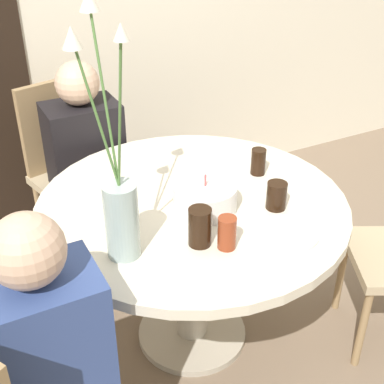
# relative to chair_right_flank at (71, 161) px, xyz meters

# --- Properties ---
(ground_plane) EXTENTS (16.00, 16.00, 0.00)m
(ground_plane) POSITION_rel_chair_right_flank_xyz_m (0.23, -0.90, -0.51)
(ground_plane) COLOR #7A6651
(dining_table) EXTENTS (1.18, 1.18, 0.70)m
(dining_table) POSITION_rel_chair_right_flank_xyz_m (0.23, -0.90, 0.06)
(dining_table) COLOR beige
(dining_table) RESTS_ON ground_plane
(chair_right_flank) EXTENTS (0.49, 0.49, 0.90)m
(chair_right_flank) POSITION_rel_chair_right_flank_xyz_m (0.00, 0.00, 0.00)
(chair_right_flank) COLOR tan
(chair_right_flank) RESTS_ON ground_plane
(birthday_cake) EXTENTS (0.23, 0.23, 0.14)m
(birthday_cake) POSITION_rel_chair_right_flank_xyz_m (0.25, -0.97, 0.24)
(birthday_cake) COLOR white
(birthday_cake) RESTS_ON dining_table
(flower_vase) EXTENTS (0.16, 0.26, 0.80)m
(flower_vase) POSITION_rel_chair_right_flank_xyz_m (-0.12, -1.08, 0.41)
(flower_vase) COLOR #9EB2AD
(flower_vase) RESTS_ON dining_table
(side_plate) EXTENTS (0.22, 0.22, 0.01)m
(side_plate) POSITION_rel_chair_right_flank_xyz_m (0.42, -1.25, 0.20)
(side_plate) COLOR silver
(side_plate) RESTS_ON dining_table
(drink_glass_0) EXTENTS (0.06, 0.06, 0.11)m
(drink_glass_0) POSITION_rel_chair_right_flank_xyz_m (0.57, -0.84, 0.25)
(drink_glass_0) COLOR black
(drink_glass_0) RESTS_ON dining_table
(drink_glass_1) EXTENTS (0.07, 0.07, 0.10)m
(drink_glass_1) POSITION_rel_chair_right_flank_xyz_m (0.48, -1.09, 0.25)
(drink_glass_1) COLOR black
(drink_glass_1) RESTS_ON dining_table
(drink_glass_2) EXTENTS (0.06, 0.06, 0.12)m
(drink_glass_2) POSITION_rel_chair_right_flank_xyz_m (0.20, -1.21, 0.25)
(drink_glass_2) COLOR maroon
(drink_glass_2) RESTS_ON dining_table
(drink_glass_3) EXTENTS (0.08, 0.08, 0.14)m
(drink_glass_3) POSITION_rel_chair_right_flank_xyz_m (0.13, -1.15, 0.26)
(drink_glass_3) COLOR black
(drink_glass_3) RESTS_ON dining_table
(person_boy) EXTENTS (0.34, 0.24, 1.06)m
(person_boy) POSITION_rel_chair_right_flank_xyz_m (0.04, -0.16, -0.01)
(person_boy) COLOR #383333
(person_boy) RESTS_ON ground_plane
(person_guest) EXTENTS (0.34, 0.24, 1.06)m
(person_guest) POSITION_rel_chair_right_flank_xyz_m (-0.44, -1.29, -0.01)
(person_guest) COLOR #383333
(person_guest) RESTS_ON ground_plane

